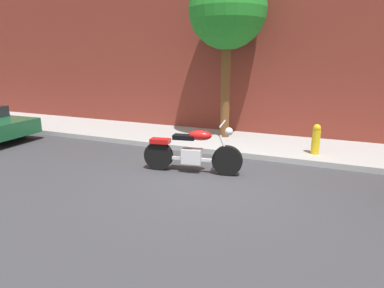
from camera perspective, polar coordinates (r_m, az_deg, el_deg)
The scene contains 6 objects.
ground_plane at distance 6.94m, azimuth 2.21°, elevation -6.13°, with size 60.00×60.00×0.00m, color #38383D.
sidewalk at distance 9.65m, azimuth 8.58°, elevation 0.17°, with size 25.67×2.46×0.14m, color #A4A4A4.
building_facade at distance 10.92m, azimuth 11.61°, elevation 23.19°, with size 25.67×0.50×8.25m, color maroon.
motorcycle at distance 7.18m, azimuth -0.01°, elevation -1.47°, with size 2.23×0.73×1.16m.
street_tree at distance 9.94m, azimuth 6.27°, elevation 22.27°, with size 2.23×2.23×4.95m.
fire_hydrant at distance 8.71m, azimuth 20.94°, elevation 0.38°, with size 0.20×0.20×0.91m.
Camera 1 is at (2.29, -6.06, 2.47)m, focal length 30.29 mm.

